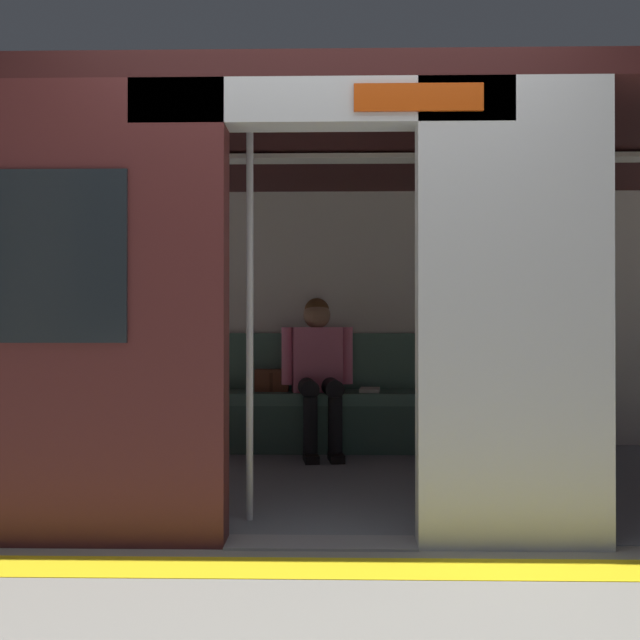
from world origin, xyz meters
name	(u,v)px	position (x,y,z in m)	size (l,w,h in m)	color
ground_plane	(321,544)	(0.00, 0.00, 0.00)	(60.00, 60.00, 0.00)	gray
platform_edge_strip	(320,568)	(0.00, 0.30, 0.00)	(8.00, 0.24, 0.01)	yellow
train_car	(317,250)	(0.05, -1.18, 1.45)	(6.40, 2.72, 2.18)	silver
bench_seat	(326,406)	(0.00, -2.20, 0.35)	(2.66, 0.44, 0.46)	#4C7566
person_seated	(318,364)	(0.06, -2.15, 0.68)	(0.55, 0.71, 1.19)	pink
handbag	(272,380)	(0.42, -2.27, 0.54)	(0.26, 0.15, 0.17)	brown
book	(370,390)	(-0.34, -2.23, 0.47)	(0.15, 0.22, 0.03)	silver
grab_pole_door	(250,316)	(0.36, -0.36, 1.02)	(0.04, 0.04, 2.04)	silver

